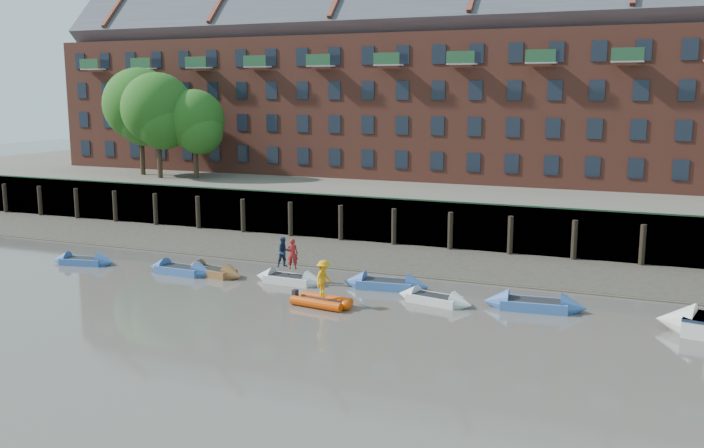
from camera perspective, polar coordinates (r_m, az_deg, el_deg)
The scene contains 18 objects.
ground at distance 31.59m, azimuth -6.80°, elevation -9.41°, with size 220.00×220.00×0.00m, color #57534C.
foreshore at distance 47.45m, azimuth 3.96°, elevation -2.72°, with size 110.00×8.00×0.50m, color #3D382F.
mud_band at distance 44.33m, azimuth 2.54°, elevation -3.62°, with size 110.00×1.60×0.10m, color #4C4336.
river_wall at distance 51.22m, azimuth 5.57°, elevation 0.03°, with size 110.00×1.23×3.30m.
bank_terrace at distance 64.20m, azimuth 9.18°, elevation 2.00°, with size 110.00×28.00×3.20m, color #5E594D.
apartment_terrace at distance 64.59m, azimuth 9.68°, elevation 12.02°, with size 80.60×15.56×20.98m.
tree_cluster at distance 66.83m, azimuth -14.66°, elevation 8.49°, with size 11.76×7.74×9.40m.
rowboat_0 at distance 48.83m, azimuth -19.88°, elevation -2.68°, with size 4.27×2.02×1.19m.
rowboat_1 at distance 44.73m, azimuth -12.97°, elevation -3.44°, with size 4.53×1.48×1.30m.
rowboat_2 at distance 43.96m, azimuth -10.61°, elevation -3.61°, with size 4.45×2.04×1.25m.
rowboat_3 at distance 41.64m, azimuth -4.80°, elevation -4.24°, with size 4.35×1.41×1.25m.
rowboat_4 at distance 40.41m, azimuth 2.60°, elevation -4.63°, with size 4.87×1.95×1.37m.
rowboat_5 at distance 37.87m, azimuth 6.31°, elevation -5.74°, with size 4.29×1.99×1.20m.
rowboat_6 at distance 37.62m, azimuth 13.78°, elevation -6.02°, with size 5.08×1.95×1.44m.
rib_tender at distance 37.15m, azimuth -2.19°, elevation -5.96°, with size 3.18×1.81×0.54m.
person_rower_a at distance 41.15m, azimuth -4.58°, elevation -2.29°, with size 0.63×0.41×1.72m, color maroon.
person_rower_b at distance 41.67m, azimuth -5.24°, elevation -2.16°, with size 0.82×0.64×1.70m, color #19233F.
person_rib_crew at distance 36.82m, azimuth -2.20°, elevation -4.19°, with size 1.19×0.69×1.85m, color orange.
Camera 1 is at (14.84, -25.82, 10.52)m, focal length 38.00 mm.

